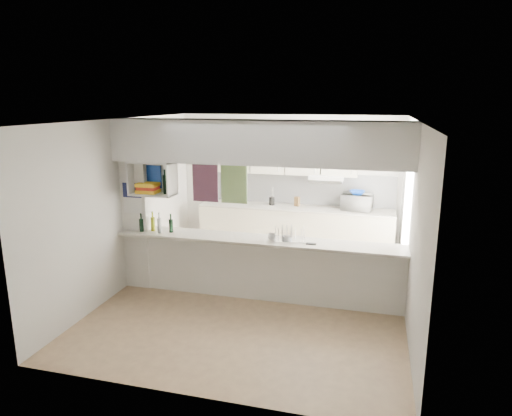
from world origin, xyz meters
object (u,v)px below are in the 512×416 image
(dish_rack, at_px, (290,234))
(wine_bottles, at_px, (156,225))
(bowl, at_px, (357,193))
(microwave, at_px, (357,202))

(dish_rack, xyz_separation_m, wine_bottles, (-2.02, -0.12, 0.02))
(bowl, relative_size, wine_bottles, 0.54)
(wine_bottles, bearing_deg, dish_rack, 3.28)
(microwave, relative_size, bowl, 1.93)
(microwave, distance_m, wine_bottles, 3.61)
(microwave, height_order, wine_bottles, wine_bottles)
(bowl, bearing_deg, dish_rack, -112.30)
(microwave, height_order, dish_rack, microwave)
(microwave, xyz_separation_m, wine_bottles, (-2.87, -2.20, -0.04))
(wine_bottles, bearing_deg, bowl, 37.07)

